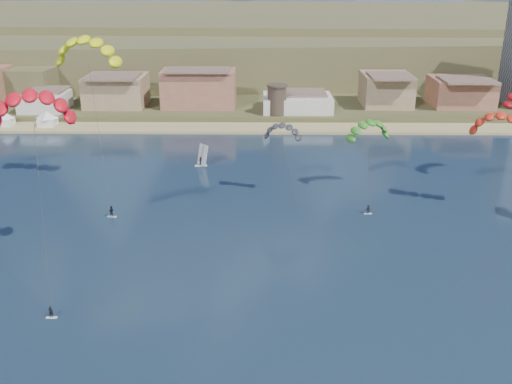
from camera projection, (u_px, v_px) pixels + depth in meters
beach at (259, 128)px, 160.90m from camera, size 2200.00×12.00×0.90m
land at (262, 10)px, 584.35m from camera, size 2200.00×900.00×4.00m
foothills at (309, 40)px, 275.41m from camera, size 940.00×210.00×18.00m
town at (124, 88)px, 173.45m from camera, size 400.00×24.00×12.00m
watchtower at (277, 99)px, 166.10m from camera, size 5.82×5.82×8.60m
kitesurfer_red at (31, 102)px, 77.66m from camera, size 12.42×17.07×28.82m
kitesurfer_yellow at (86, 47)px, 107.88m from camera, size 13.60×17.99×32.17m
kitesurfer_green at (369, 127)px, 112.49m from camera, size 9.94×15.80×17.17m
distant_kite_dark at (283, 128)px, 109.39m from camera, size 7.91×6.33×16.22m
distant_kite_orange at (500, 120)px, 101.66m from camera, size 10.86×7.71×19.98m
windsurfer at (202, 159)px, 130.61m from camera, size 2.80×3.06×4.86m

